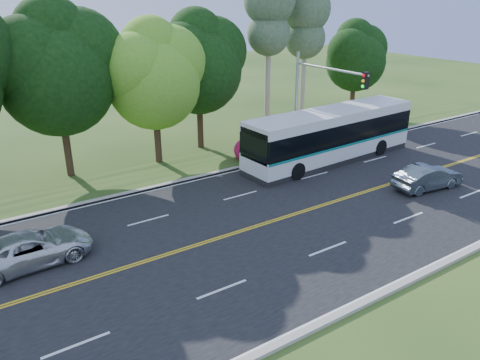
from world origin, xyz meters
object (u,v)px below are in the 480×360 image
traffic_signal (316,93)px  transit_bus (331,136)px  suv (31,248)px  sedan (428,177)px

traffic_signal → transit_bus: size_ratio=0.53×
suv → traffic_signal: bearing=-84.0°
traffic_signal → suv: 18.75m
sedan → suv: 21.00m
traffic_signal → sedan: (2.52, -7.00, -3.96)m
traffic_signal → suv: traffic_signal is taller
traffic_signal → transit_bus: bearing=-13.8°
transit_bus → suv: 19.54m
traffic_signal → sedan: 8.43m
transit_bus → sedan: size_ratio=3.11×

